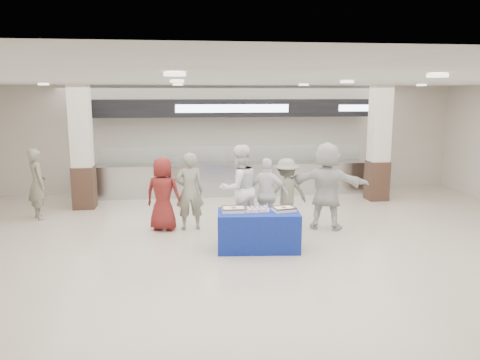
{
  "coord_description": "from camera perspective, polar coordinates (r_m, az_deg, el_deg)",
  "views": [
    {
      "loc": [
        -1.44,
        -8.18,
        2.97
      ],
      "look_at": [
        -0.22,
        1.6,
        1.14
      ],
      "focal_mm": 35.0,
      "sensor_mm": 36.0,
      "label": 1
    }
  ],
  "objects": [
    {
      "name": "soldier_bg",
      "position": [
        12.12,
        -23.49,
        -0.42
      ],
      "size": [
        0.67,
        0.74,
        1.7
      ],
      "primitive_type": "imported",
      "rotation": [
        0.0,
        0.0,
        2.13
      ],
      "color": "slate",
      "rests_on": "ground"
    },
    {
      "name": "civilian_white",
      "position": [
        10.43,
        10.53,
        -0.7
      ],
      "size": [
        1.88,
        1.26,
        1.94
      ],
      "primitive_type": "imported",
      "rotation": [
        0.0,
        0.0,
        2.72
      ],
      "color": "silver",
      "rests_on": "ground"
    },
    {
      "name": "display_table",
      "position": [
        9.03,
        2.25,
        -6.18
      ],
      "size": [
        1.62,
        0.92,
        0.75
      ],
      "primitive_type": "cube",
      "rotation": [
        0.0,
        0.0,
        -0.09
      ],
      "color": "navy",
      "rests_on": "ground"
    },
    {
      "name": "chef_tall",
      "position": [
        10.05,
        -0.09,
        -1.07
      ],
      "size": [
        1.13,
        1.02,
        1.9
      ],
      "primitive_type": "imported",
      "rotation": [
        0.0,
        0.0,
        3.55
      ],
      "color": "white",
      "rests_on": "ground"
    },
    {
      "name": "soldier_a",
      "position": [
        10.29,
        -6.16,
        -1.38
      ],
      "size": [
        0.65,
        0.45,
        1.71
      ],
      "primitive_type": "imported",
      "rotation": [
        0.0,
        0.0,
        3.2
      ],
      "color": "slate",
      "rests_on": "ground"
    },
    {
      "name": "sheet_cake_right",
      "position": [
        9.01,
        5.37,
        -3.49
      ],
      "size": [
        0.46,
        0.39,
        0.09
      ],
      "color": "white",
      "rests_on": "display_table"
    },
    {
      "name": "column_right",
      "position": [
        13.6,
        16.55,
        4.01
      ],
      "size": [
        0.55,
        0.55,
        3.2
      ],
      "color": "#362118",
      "rests_on": "ground"
    },
    {
      "name": "soldier_b",
      "position": [
        10.63,
        5.66,
        -1.48
      ],
      "size": [
        1.07,
        0.72,
        1.53
      ],
      "primitive_type": "imported",
      "rotation": [
        0.0,
        0.0,
        3.3
      ],
      "color": "slate",
      "rests_on": "ground"
    },
    {
      "name": "chef_short",
      "position": [
        10.18,
        3.33,
        -1.8
      ],
      "size": [
        1.01,
        0.64,
        1.6
      ],
      "primitive_type": "imported",
      "rotation": [
        0.0,
        0.0,
        2.85
      ],
      "color": "white",
      "rests_on": "ground"
    },
    {
      "name": "column_left",
      "position": [
        12.73,
        -18.7,
        3.47
      ],
      "size": [
        0.55,
        0.55,
        3.2
      ],
      "color": "#362118",
      "rests_on": "ground"
    },
    {
      "name": "serving_line",
      "position": [
        13.77,
        -1.04,
        2.97
      ],
      "size": [
        8.7,
        0.85,
        2.8
      ],
      "color": "#BABDC2",
      "rests_on": "ground"
    },
    {
      "name": "ground",
      "position": [
        8.82,
        2.74,
        -9.15
      ],
      "size": [
        14.0,
        14.0,
        0.0
      ],
      "primitive_type": "plane",
      "color": "beige",
      "rests_on": "ground"
    },
    {
      "name": "sheet_cake_left",
      "position": [
        8.92,
        -0.77,
        -3.56
      ],
      "size": [
        0.45,
        0.36,
        0.09
      ],
      "color": "white",
      "rests_on": "display_table"
    },
    {
      "name": "cupcake_tray",
      "position": [
        8.94,
        1.92,
        -3.62
      ],
      "size": [
        0.45,
        0.35,
        0.07
      ],
      "color": "#B9B8BE",
      "rests_on": "display_table"
    },
    {
      "name": "civilian_maroon",
      "position": [
        10.33,
        -9.35,
        -1.69
      ],
      "size": [
        0.91,
        0.74,
        1.62
      ],
      "primitive_type": "imported",
      "rotation": [
        0.0,
        0.0,
        2.82
      ],
      "color": "maroon",
      "rests_on": "ground"
    }
  ]
}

